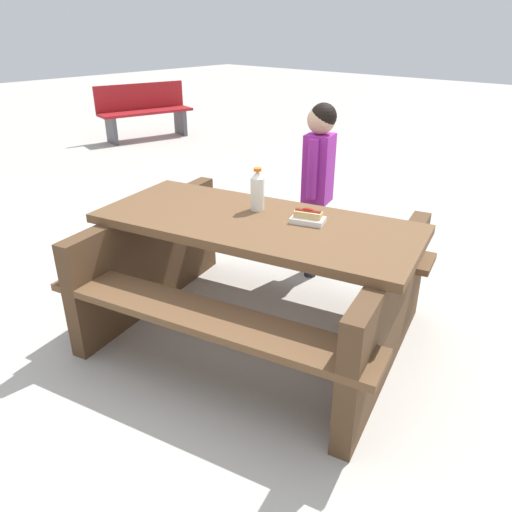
{
  "coord_description": "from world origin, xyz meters",
  "views": [
    {
      "loc": [
        1.7,
        -1.92,
        1.75
      ],
      "look_at": [
        0.0,
        0.0,
        0.52
      ],
      "focal_mm": 34.73,
      "sensor_mm": 36.0,
      "label": 1
    }
  ],
  "objects_px": {
    "child_in_coat": "(319,170)",
    "park_bench_near": "(144,110)",
    "picnic_table": "(256,268)",
    "hotdog_tray": "(308,217)",
    "soda_bottle": "(257,191)"
  },
  "relations": [
    {
      "from": "soda_bottle",
      "to": "park_bench_near",
      "type": "relative_size",
      "value": 0.16
    },
    {
      "from": "picnic_table",
      "to": "hotdog_tray",
      "type": "height_order",
      "value": "hotdog_tray"
    },
    {
      "from": "picnic_table",
      "to": "park_bench_near",
      "type": "relative_size",
      "value": 1.34
    },
    {
      "from": "hotdog_tray",
      "to": "child_in_coat",
      "type": "distance_m",
      "value": 0.88
    },
    {
      "from": "picnic_table",
      "to": "soda_bottle",
      "type": "relative_size",
      "value": 8.34
    },
    {
      "from": "child_in_coat",
      "to": "picnic_table",
      "type": "bearing_deg",
      "value": -76.69
    },
    {
      "from": "hotdog_tray",
      "to": "park_bench_near",
      "type": "bearing_deg",
      "value": 151.66
    },
    {
      "from": "picnic_table",
      "to": "soda_bottle",
      "type": "height_order",
      "value": "soda_bottle"
    },
    {
      "from": "child_in_coat",
      "to": "park_bench_near",
      "type": "bearing_deg",
      "value": 156.47
    },
    {
      "from": "picnic_table",
      "to": "hotdog_tray",
      "type": "bearing_deg",
      "value": 31.69
    },
    {
      "from": "hotdog_tray",
      "to": "child_in_coat",
      "type": "relative_size",
      "value": 0.16
    },
    {
      "from": "picnic_table",
      "to": "park_bench_near",
      "type": "distance_m",
      "value": 5.93
    },
    {
      "from": "hotdog_tray",
      "to": "park_bench_near",
      "type": "height_order",
      "value": "park_bench_near"
    },
    {
      "from": "picnic_table",
      "to": "child_in_coat",
      "type": "distance_m",
      "value": 1.0
    },
    {
      "from": "soda_bottle",
      "to": "hotdog_tray",
      "type": "xyz_separation_m",
      "value": [
        0.34,
        0.03,
        -0.08
      ]
    }
  ]
}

